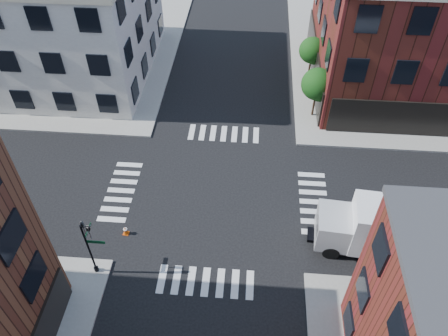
% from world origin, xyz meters
% --- Properties ---
extents(ground, '(120.00, 120.00, 0.00)m').
position_xyz_m(ground, '(0.00, 0.00, 0.00)').
color(ground, black).
rests_on(ground, ground).
extents(sidewalk_ne, '(30.00, 30.00, 0.15)m').
position_xyz_m(sidewalk_ne, '(21.00, 21.00, 0.07)').
color(sidewalk_ne, gray).
rests_on(sidewalk_ne, ground).
extents(sidewalk_nw, '(30.00, 30.00, 0.15)m').
position_xyz_m(sidewalk_nw, '(-21.00, 21.00, 0.07)').
color(sidewalk_nw, gray).
rests_on(sidewalk_nw, ground).
extents(building_nw, '(22.00, 16.00, 11.00)m').
position_xyz_m(building_nw, '(-19.00, 16.00, 5.50)').
color(building_nw, silver).
rests_on(building_nw, ground).
extents(tree_near, '(2.69, 2.69, 4.49)m').
position_xyz_m(tree_near, '(7.56, 9.98, 3.16)').
color(tree_near, black).
rests_on(tree_near, ground).
extents(tree_far, '(2.43, 2.43, 4.07)m').
position_xyz_m(tree_far, '(7.56, 15.98, 2.87)').
color(tree_far, black).
rests_on(tree_far, ground).
extents(signal_pole, '(1.29, 1.24, 4.60)m').
position_xyz_m(signal_pole, '(-6.72, -6.68, 2.86)').
color(signal_pole, black).
rests_on(signal_pole, ground).
extents(box_truck, '(8.81, 3.31, 3.92)m').
position_xyz_m(box_truck, '(11.10, -3.73, 2.04)').
color(box_truck, silver).
rests_on(box_truck, ground).
extents(traffic_cone, '(0.41, 0.41, 0.69)m').
position_xyz_m(traffic_cone, '(-5.70, -3.79, 0.33)').
color(traffic_cone, '#D74E09').
rests_on(traffic_cone, ground).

